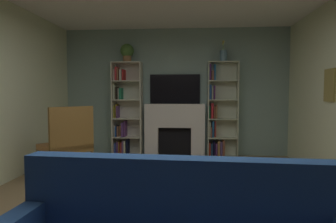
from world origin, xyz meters
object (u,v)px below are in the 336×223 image
potted_plant (127,52)px  vase_with_flowers (223,56)px  fireplace (175,128)px  bookshelf_left (125,112)px  armchair (68,142)px  tv (175,89)px  bookshelf_right (219,114)px

potted_plant → vase_with_flowers: bearing=-0.0°
vase_with_flowers → fireplace: bearing=178.0°
bookshelf_left → armchair: bearing=-106.8°
fireplace → bookshelf_left: size_ratio=0.69×
bookshelf_left → armchair: 1.82m
tv → vase_with_flowers: vase_with_flowers is taller
bookshelf_right → vase_with_flowers: (0.07, -0.05, 1.19)m
vase_with_flowers → bookshelf_left: bearing=179.3°
bookshelf_right → vase_with_flowers: bearing=-39.3°
potted_plant → fireplace: bearing=2.0°
bookshelf_left → armchair: (-0.51, -1.70, -0.36)m
bookshelf_right → vase_with_flowers: size_ratio=4.67×
potted_plant → armchair: 2.40m
fireplace → vase_with_flowers: (0.99, -0.03, 1.50)m
tv → vase_with_flowers: (0.99, -0.12, 0.68)m
tv → bookshelf_right: bearing=-4.1°
armchair → fireplace: bearing=47.5°
bookshelf_right → potted_plant: potted_plant is taller
tv → bookshelf_left: bookshelf_left is taller
bookshelf_left → armchair: size_ratio=1.76×
vase_with_flowers → armchair: size_ratio=0.38×
fireplace → bookshelf_left: (-1.06, -0.01, 0.34)m
fireplace → bookshelf_left: bearing=-179.5°
bookshelf_right → fireplace: bearing=-178.8°
potted_plant → tv: bearing=6.9°
tv → vase_with_flowers: 1.21m
armchair → bookshelf_right: bearing=34.7°
vase_with_flowers → armchair: 3.42m
bookshelf_left → vase_with_flowers: bearing=-0.7°
fireplace → vase_with_flowers: size_ratio=3.22×
fireplace → bookshelf_right: size_ratio=0.69×
fireplace → potted_plant: potted_plant is taller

